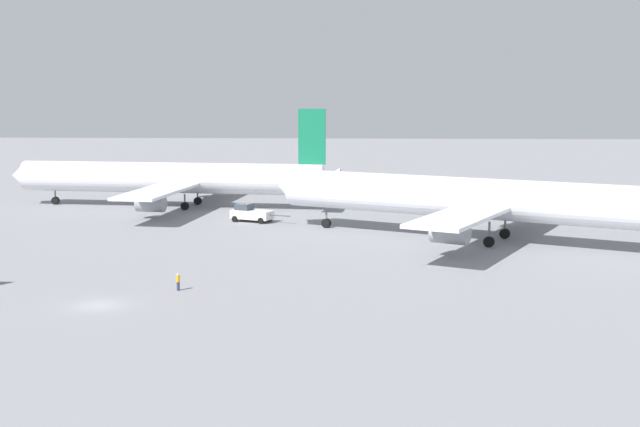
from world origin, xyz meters
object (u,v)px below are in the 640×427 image
at_px(pushback_tug, 251,213).
at_px(ground_crew_ramp_agent_by_cones, 178,282).
at_px(airliner_being_pushed, 475,199).
at_px(airliner_at_gate_left, 174,178).

relative_size(pushback_tug, ground_crew_ramp_agent_by_cones, 5.58).
relative_size(airliner_being_pushed, ground_crew_ramp_agent_by_cones, 32.76).
xyz_separation_m(airliner_at_gate_left, ground_crew_ramp_agent_by_cones, (14.00, -58.06, -3.95)).
distance_m(airliner_at_gate_left, pushback_tug, 21.70).
bearing_deg(airliner_at_gate_left, ground_crew_ramp_agent_by_cones, -76.44).
bearing_deg(airliner_being_pushed, airliner_at_gate_left, 146.78).
distance_m(airliner_being_pushed, pushback_tug, 33.84).
bearing_deg(ground_crew_ramp_agent_by_cones, airliner_being_pushed, 42.18).
bearing_deg(pushback_tug, airliner_being_pushed, -25.30).
bearing_deg(ground_crew_ramp_agent_by_cones, airliner_at_gate_left, 103.56).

